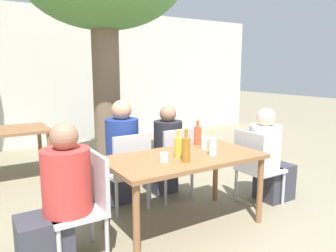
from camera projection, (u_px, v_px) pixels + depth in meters
ground_plane at (184, 226)px, 3.32m from camera, size 30.00×30.00×0.00m
cafe_building_wall at (63, 77)px, 6.77m from camera, size 10.00×0.08×2.80m
dining_table_front at (184, 164)px, 3.21m from camera, size 1.52×0.82×0.73m
patio_chair_0 at (86, 200)px, 2.72m from camera, size 0.44×0.44×0.88m
patio_chair_1 at (255, 164)px, 3.76m from camera, size 0.44×0.44×0.88m
patio_chair_2 at (128, 168)px, 3.61m from camera, size 0.44×0.44×0.88m
patio_chair_3 at (174, 160)px, 3.93m from camera, size 0.44×0.44×0.88m
person_seated_0 at (58, 202)px, 2.60m from camera, size 0.59×0.39×1.16m
person_seated_1 at (269, 160)px, 3.88m from camera, size 0.58×0.37×1.13m
person_seated_2 at (120, 157)px, 3.79m from camera, size 0.37×0.59×1.23m
person_seated_3 at (164, 154)px, 4.13m from camera, size 0.35×0.57×1.14m
oil_cruet_0 at (178, 147)px, 3.12m from camera, size 0.07×0.07×0.27m
amber_bottle_1 at (186, 149)px, 2.96m from camera, size 0.08×0.08×0.31m
soda_bottle_2 at (198, 135)px, 3.64m from camera, size 0.08×0.08×0.29m
water_bottle_3 at (213, 146)px, 3.20m from camera, size 0.08×0.08×0.24m
drinking_glass_0 at (164, 157)px, 2.99m from camera, size 0.08×0.08×0.08m
drinking_glass_1 at (204, 143)px, 3.46m from camera, size 0.06×0.06×0.13m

